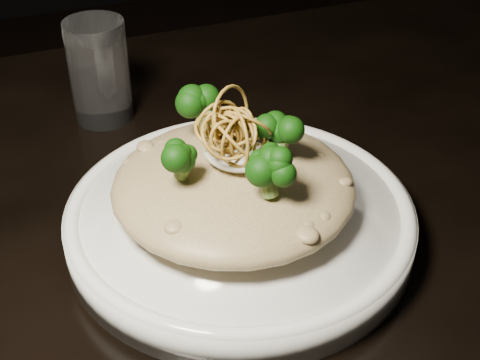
% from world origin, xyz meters
% --- Properties ---
extents(table, '(1.10, 0.80, 0.75)m').
position_xyz_m(table, '(0.00, 0.00, 0.67)').
color(table, black).
rests_on(table, ground).
extents(plate, '(0.28, 0.28, 0.03)m').
position_xyz_m(plate, '(-0.03, -0.02, 0.76)').
color(plate, white).
rests_on(plate, table).
extents(risotto, '(0.19, 0.19, 0.04)m').
position_xyz_m(risotto, '(-0.03, -0.02, 0.80)').
color(risotto, brown).
rests_on(risotto, plate).
extents(broccoli, '(0.14, 0.14, 0.05)m').
position_xyz_m(broccoli, '(-0.03, -0.02, 0.85)').
color(broccoli, black).
rests_on(broccoli, risotto).
extents(cheese, '(0.06, 0.06, 0.02)m').
position_xyz_m(cheese, '(-0.03, -0.02, 0.83)').
color(cheese, white).
rests_on(cheese, risotto).
extents(shallots, '(0.05, 0.05, 0.03)m').
position_xyz_m(shallots, '(-0.03, -0.02, 0.85)').
color(shallots, olive).
rests_on(shallots, cheese).
extents(drinking_glass, '(0.07, 0.07, 0.11)m').
position_xyz_m(drinking_glass, '(-0.09, 0.21, 0.80)').
color(drinking_glass, white).
rests_on(drinking_glass, table).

